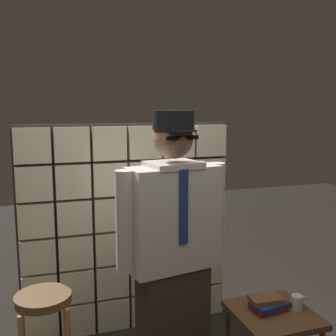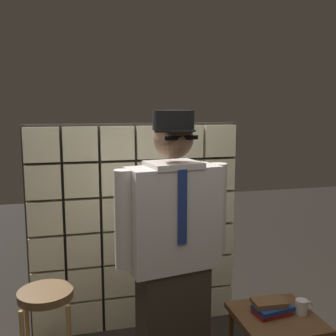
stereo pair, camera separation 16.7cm
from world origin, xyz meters
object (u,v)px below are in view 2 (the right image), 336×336
bar_stool (47,318)px  book_stack (271,307)px  coffee_mug (302,307)px  side_table (276,325)px  standing_person (173,255)px

bar_stool → book_stack: bearing=-9.4°
book_stack → coffee_mug: 0.20m
bar_stool → coffee_mug: bearing=-9.9°
bar_stool → coffee_mug: size_ratio=5.88×
side_table → coffee_mug: 0.21m
coffee_mug → standing_person: bearing=173.1°
bar_stool → book_stack: bar_stool is taller
standing_person → coffee_mug: size_ratio=14.67×
bar_stool → side_table: 1.48m
standing_person → coffee_mug: standing_person is taller
standing_person → book_stack: standing_person is taller
coffee_mug → book_stack: bearing=166.4°
coffee_mug → side_table: bearing=174.4°
standing_person → coffee_mug: (0.85, -0.10, -0.39)m
bar_stool → side_table: bearing=-10.4°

